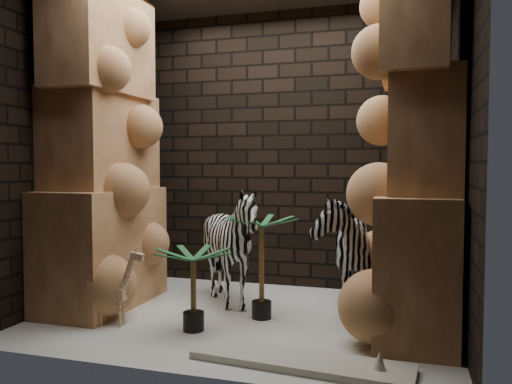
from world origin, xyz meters
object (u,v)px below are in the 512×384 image
(palm_front, at_px, (262,267))
(surfboard, at_px, (300,361))
(zebra_left, at_px, (231,253))
(giraffe_toy, at_px, (112,285))
(palm_back, at_px, (193,289))
(zebra_right, at_px, (341,242))

(palm_front, distance_m, surfboard, 1.14)
(zebra_left, bearing_deg, surfboard, -47.64)
(palm_front, bearing_deg, giraffe_toy, -154.72)
(zebra_left, distance_m, palm_front, 0.47)
(zebra_left, bearing_deg, palm_back, -89.62)
(zebra_left, height_order, palm_front, zebra_left)
(zebra_left, xyz_separation_m, palm_back, (-0.06, -0.74, -0.17))
(zebra_left, distance_m, giraffe_toy, 1.13)
(giraffe_toy, xyz_separation_m, palm_front, (1.14, 0.54, 0.12))
(giraffe_toy, bearing_deg, palm_back, -0.75)
(zebra_right, bearing_deg, zebra_left, 177.82)
(giraffe_toy, relative_size, surfboard, 0.45)
(palm_back, xyz_separation_m, surfboard, (0.96, -0.44, -0.31))
(zebra_left, xyz_separation_m, surfboard, (0.90, -1.18, -0.48))
(palm_front, height_order, palm_back, palm_front)
(zebra_right, bearing_deg, palm_front, -156.86)
(zebra_right, relative_size, palm_front, 1.40)
(palm_back, bearing_deg, zebra_left, 85.34)
(zebra_right, relative_size, zebra_left, 1.13)
(zebra_left, xyz_separation_m, giraffe_toy, (-0.76, -0.81, -0.18))
(zebra_right, distance_m, palm_front, 0.78)
(palm_front, relative_size, palm_back, 1.34)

